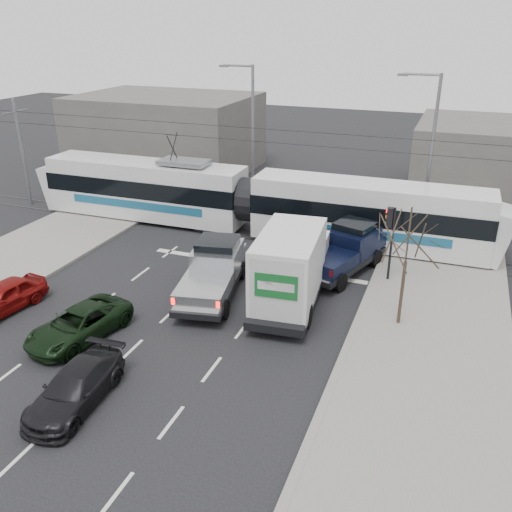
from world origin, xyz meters
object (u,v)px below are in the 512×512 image
(street_lamp_far, at_px, (250,127))
(tram, at_px, (249,201))
(traffic_signal, at_px, (390,228))
(green_car, at_px, (79,324))
(street_lamp_near, at_px, (429,146))
(silver_pickup, at_px, (214,269))
(dark_car, at_px, (75,388))
(bare_tree, at_px, (408,241))
(red_car, at_px, (3,297))
(box_truck, at_px, (292,267))
(navy_pickup, at_px, (346,249))

(street_lamp_far, bearing_deg, tram, -69.64)
(traffic_signal, bearing_deg, green_car, -138.24)
(street_lamp_near, distance_m, silver_pickup, 14.50)
(dark_car, bearing_deg, tram, 87.53)
(street_lamp_far, bearing_deg, green_car, -89.64)
(bare_tree, height_order, red_car, bare_tree)
(box_truck, height_order, red_car, box_truck)
(silver_pickup, height_order, green_car, silver_pickup)
(traffic_signal, distance_m, dark_car, 15.27)
(tram, relative_size, red_car, 6.84)
(street_lamp_far, relative_size, silver_pickup, 1.38)
(tram, height_order, red_car, tram)
(navy_pickup, bearing_deg, box_truck, -92.65)
(green_car, bearing_deg, tram, 91.13)
(traffic_signal, relative_size, tram, 0.14)
(navy_pickup, height_order, dark_car, navy_pickup)
(navy_pickup, distance_m, dark_car, 14.62)
(street_lamp_far, relative_size, red_car, 2.32)
(traffic_signal, relative_size, navy_pickup, 0.61)
(silver_pickup, height_order, dark_car, silver_pickup)
(bare_tree, bearing_deg, street_lamp_far, 131.12)
(tram, distance_m, dark_car, 16.71)
(box_truck, distance_m, navy_pickup, 4.51)
(bare_tree, relative_size, box_truck, 0.69)
(navy_pickup, relative_size, dark_car, 1.40)
(street_lamp_near, xyz_separation_m, red_car, (-15.81, -16.25, -4.45))
(street_lamp_near, bearing_deg, tram, -159.02)
(navy_pickup, bearing_deg, silver_pickup, -122.15)
(green_car, bearing_deg, dark_car, -44.66)
(tram, bearing_deg, street_lamp_far, 109.65)
(tram, xyz_separation_m, box_truck, (4.96, -7.55, -0.19))
(street_lamp_far, xyz_separation_m, navy_pickup, (8.59, -8.96, -3.95))
(traffic_signal, xyz_separation_m, tram, (-8.58, 3.89, -0.82))
(box_truck, height_order, green_car, box_truck)
(street_lamp_far, distance_m, tram, 6.78)
(silver_pickup, distance_m, navy_pickup, 6.79)
(silver_pickup, relative_size, red_car, 1.68)
(traffic_signal, height_order, box_truck, traffic_signal)
(navy_pickup, bearing_deg, street_lamp_far, 151.42)
(box_truck, xyz_separation_m, dark_car, (-4.50, -9.10, -1.12))
(street_lamp_far, bearing_deg, box_truck, -61.86)
(green_car, distance_m, red_car, 4.48)
(tram, height_order, box_truck, tram)
(street_lamp_far, relative_size, green_car, 2.02)
(street_lamp_near, bearing_deg, dark_car, -113.87)
(traffic_signal, height_order, red_car, traffic_signal)
(bare_tree, height_order, silver_pickup, bare_tree)
(navy_pickup, bearing_deg, bare_tree, -37.19)
(street_lamp_near, distance_m, dark_car, 22.61)
(box_truck, bearing_deg, navy_pickup, 64.04)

